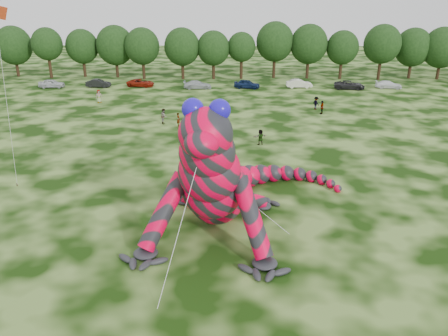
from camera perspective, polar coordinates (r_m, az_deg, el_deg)
name	(u,v)px	position (r m, az deg, el deg)	size (l,w,h in m)	color
ground	(232,219)	(30.77, 1.10, -6.66)	(240.00, 240.00, 0.00)	#16330A
inflatable_gecko	(219,153)	(29.40, -0.59, 1.99)	(15.85, 18.82, 9.41)	#F40034
tree_2	(14,51)	(96.67, -25.69, 13.57)	(7.04, 6.34, 9.64)	black
tree_3	(48,53)	(92.10, -21.98, 13.76)	(5.81, 5.23, 9.44)	black
tree_4	(83,53)	(91.47, -17.97, 14.08)	(6.22, 5.60, 9.06)	black
tree_5	(116,51)	(89.25, -13.97, 14.56)	(7.16, 6.44, 9.80)	black
tree_6	(143,53)	(86.27, -10.59, 14.50)	(6.52, 5.86, 9.49)	black
tree_7	(182,54)	(85.17, -5.48, 14.66)	(6.68, 6.01, 9.48)	black
tree_8	(213,55)	(84.87, -1.40, 14.54)	(6.14, 5.53, 8.94)	black
tree_9	(241,56)	(85.13, 2.29, 14.47)	(5.27, 4.74, 8.68)	black
tree_10	(275,50)	(86.55, 6.63, 15.07)	(7.09, 6.38, 10.50)	black
tree_11	(309,51)	(86.96, 10.99, 14.72)	(7.01, 6.31, 10.07)	black
tree_12	(342,55)	(87.77, 15.14, 14.08)	(5.99, 5.39, 8.97)	black
tree_13	(381,52)	(89.01, 19.86, 14.04)	(6.83, 6.15, 10.13)	black
tree_14	(412,53)	(92.64, 23.37, 13.59)	(6.82, 6.14, 9.40)	black
tree_15	(441,53)	(93.68, 26.51, 13.25)	(7.17, 6.45, 9.63)	black
car_0	(52,83)	(82.14, -21.59, 10.23)	(1.73, 4.31, 1.47)	silver
car_1	(98,83)	(79.95, -16.09, 10.58)	(1.46, 4.19, 1.38)	black
car_2	(141,83)	(78.92, -10.82, 10.87)	(2.19, 4.74, 1.32)	maroon
car_3	(198,85)	(75.80, -3.48, 10.80)	(1.92, 4.72, 1.37)	#B0B6B9
car_4	(247,84)	(76.08, 3.03, 10.90)	(1.77, 4.40, 1.50)	#102046
car_5	(299,84)	(77.56, 9.79, 10.81)	(1.54, 4.42, 1.46)	silver
car_6	(349,85)	(78.25, 16.06, 10.38)	(2.36, 5.12, 1.42)	#242426
car_7	(389,85)	(81.05, 20.69, 10.15)	(1.79, 4.40, 1.28)	white
spectator_2	(316,103)	(62.37, 11.93, 8.30)	(1.15, 0.66, 1.78)	gray
spectator_5	(260,137)	(46.09, 4.78, 4.04)	(1.52, 0.48, 1.64)	gray
spectator_4	(99,96)	(67.78, -16.03, 9.00)	(0.93, 0.60, 1.89)	gray
spectator_3	(322,107)	(59.96, 12.67, 7.73)	(1.05, 0.44, 1.78)	gray
spectator_1	(164,116)	(54.37, -7.86, 6.72)	(0.91, 0.71, 1.87)	gray
spectator_0	(178,120)	(52.93, -5.97, 6.30)	(0.61, 0.40, 1.67)	gray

